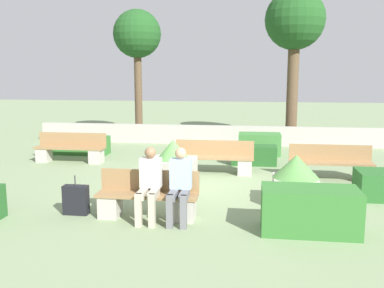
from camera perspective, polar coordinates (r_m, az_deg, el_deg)
The scene contains 17 objects.
ground_plane at distance 10.32m, azimuth 0.59°, elevation -5.41°, with size 60.00×60.00×0.00m, color gray.
perimeter_wall at distance 16.01m, azimuth 3.30°, elevation 1.20°, with size 13.66×0.30×0.70m.
bench_front at distance 7.98m, azimuth -5.95°, elevation -7.45°, with size 1.87×0.49×0.86m.
bench_left_side at distance 13.31m, azimuth -15.91°, elevation -0.87°, with size 2.11×0.49×0.86m.
bench_right_side at distance 11.37m, azimuth 2.93°, elevation -2.24°, with size 2.10×0.48×0.86m.
bench_back at distance 11.23m, azimuth 18.00°, elevation -2.87°, with size 2.03×0.48×0.86m.
person_seated_man at distance 7.61m, azimuth -1.65°, elevation -5.07°, with size 0.38×0.63×1.34m.
person_seated_woman at distance 7.72m, azimuth -5.71°, elevation -4.92°, with size 0.38×0.63×1.34m.
hedge_block_near_left at distance 12.61m, azimuth 8.26°, elevation -1.46°, with size 1.30×0.61×0.56m.
hedge_block_near_right at distance 14.13m, azimuth 8.98°, elevation -0.01°, with size 1.35×0.78×0.70m.
hedge_block_mid_left at distance 14.57m, azimuth -15.04°, elevation -0.14°, with size 2.06×0.66×0.59m.
hedge_block_far_right at distance 7.49m, azimuth 15.41°, elevation -8.52°, with size 1.59×0.78×0.76m.
planter_corner_left at distance 9.99m, azimuth -2.51°, elevation -3.00°, with size 1.02×1.02×1.13m.
planter_corner_right at distance 8.92m, azimuth 13.65°, elevation -4.59°, with size 0.92×0.92×1.03m.
suitcase at distance 8.43m, azimuth -15.22°, elevation -7.21°, with size 0.47×0.19×0.76m.
tree_leftmost at distance 18.25m, azimuth -7.32°, elevation 14.04°, with size 1.97×1.97×5.22m.
tree_center_left at distance 17.42m, azimuth 13.56°, elevation 15.32°, with size 2.30×2.30×5.81m.
Camera 1 is at (1.27, -9.89, 2.65)m, focal length 40.00 mm.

